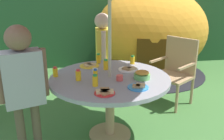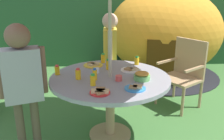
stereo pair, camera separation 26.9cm
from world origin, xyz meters
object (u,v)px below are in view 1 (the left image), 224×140
wooden_chair (176,68)px  snack_bowl (142,75)px  juice_bottle_center_back (132,60)px  juice_bottle_spot_a (99,59)px  juice_bottle_center_front (106,65)px  cup_near (120,78)px  child_in_grey_shirt (23,78)px  juice_bottle_mid_right (95,75)px  plate_near_right (89,65)px  dome_tent (151,32)px  child_in_yellow_shirt (103,46)px  juice_bottle_mid_left (55,72)px  plate_far_right (105,92)px  garden_table (110,86)px  plate_back_edge (129,69)px  cup_far (95,71)px  juice_bottle_front_edge (78,75)px  plate_near_left (138,87)px  juice_bottle_far_left (95,81)px

wooden_chair → snack_bowl: 1.21m
juice_bottle_center_back → juice_bottle_spot_a: juice_bottle_spot_a is taller
juice_bottle_center_front → cup_near: size_ratio=1.79×
juice_bottle_spot_a → child_in_grey_shirt: bearing=-133.7°
juice_bottle_mid_right → plate_near_right: bearing=93.3°
dome_tent → child_in_yellow_shirt: bearing=-122.1°
juice_bottle_center_back → juice_bottle_mid_left: 1.01m
plate_far_right → juice_bottle_mid_left: (-0.48, 0.55, 0.04)m
dome_tent → plate_far_right: 2.89m
garden_table → snack_bowl: bearing=-18.3°
juice_bottle_center_back → juice_bottle_mid_left: size_ratio=1.00×
cup_near → child_in_yellow_shirt: bearing=92.0°
plate_back_edge → child_in_yellow_shirt: bearing=104.4°
child_in_yellow_shirt → juice_bottle_center_back: bearing=30.8°
wooden_chair → plate_near_right: wooden_chair is taller
juice_bottle_mid_left → cup_far: juice_bottle_mid_left is taller
dome_tent → cup_near: 2.52m
wooden_chair → plate_far_right: size_ratio=5.07×
child_in_yellow_shirt → child_in_grey_shirt: bearing=-32.1°
plate_far_right → juice_bottle_front_edge: 0.45m
plate_far_right → juice_bottle_mid_right: bearing=98.4°
cup_far → plate_far_right: bearing=-86.7°
plate_near_left → cup_far: bearing=127.0°
garden_table → juice_bottle_front_edge: size_ratio=10.90×
child_in_grey_shirt → juice_bottle_center_back: (1.22, 0.73, -0.09)m
juice_bottle_mid_left → juice_bottle_mid_right: bearing=-24.6°
cup_near → plate_far_right: bearing=-122.5°
juice_bottle_mid_right → wooden_chair: bearing=33.9°
child_in_yellow_shirt → juice_bottle_front_edge: 1.15m
wooden_chair → juice_bottle_center_front: size_ratio=7.68×
child_in_yellow_shirt → juice_bottle_far_left: child_in_yellow_shirt is taller
wooden_chair → juice_bottle_center_back: (-0.75, -0.34, 0.25)m
child_in_grey_shirt → juice_bottle_mid_right: 0.73m
plate_back_edge → juice_bottle_far_left: 0.63m
plate_near_right → garden_table: bearing=-65.0°
dome_tent → cup_near: size_ratio=37.08×
plate_back_edge → juice_bottle_mid_right: juice_bottle_mid_right is taller
plate_near_right → cup_near: 0.62m
garden_table → juice_bottle_center_back: (0.36, 0.44, 0.16)m
juice_bottle_spot_a → child_in_yellow_shirt: bearing=76.7°
juice_bottle_far_left → child_in_grey_shirt: bearing=-176.3°
juice_bottle_spot_a → cup_near: juice_bottle_spot_a is taller
juice_bottle_spot_a → plate_far_right: bearing=-92.8°
wooden_chair → cup_near: 1.39m
snack_bowl → plate_near_right: 0.75m
dome_tent → plate_far_right: size_ratio=13.66×
snack_bowl → child_in_yellow_shirt: bearing=104.2°
plate_near_left → juice_bottle_far_left: juice_bottle_far_left is taller
dome_tent → child_in_grey_shirt: size_ratio=1.92×
juice_bottle_mid_left → cup_far: bearing=4.4°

